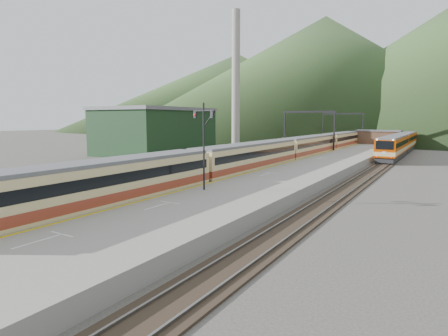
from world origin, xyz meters
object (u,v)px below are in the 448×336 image
Objects in this scene: main_train at (285,151)px; second_train at (400,144)px; worker at (33,206)px; signal_mast at (204,137)px.

second_train is (11.50, 27.84, -0.13)m from main_train.
main_train reaches higher than second_train.
worker is at bearing -103.73° from second_train.
second_train is at bearing 81.01° from signal_mast.
signal_mast reaches higher than second_train.
signal_mast reaches higher than worker.
signal_mast is (-8.29, -52.45, 3.11)m from second_train.
main_train is 30.12m from second_train.
worker is (-15.18, -62.11, -1.18)m from second_train.
signal_mast is 4.25× the size of worker.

